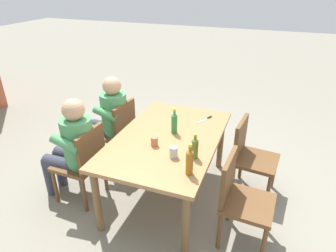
{
  "coord_description": "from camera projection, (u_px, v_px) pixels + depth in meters",
  "views": [
    {
      "loc": [
        -2.47,
        -0.92,
        2.23
      ],
      "look_at": [
        0.0,
        0.0,
        0.87
      ],
      "focal_mm": 31.37,
      "sensor_mm": 36.0,
      "label": 1
    }
  ],
  "objects": [
    {
      "name": "bottle_green",
      "position": [
        174.0,
        123.0,
        3.03
      ],
      "size": [
        0.06,
        0.06,
        0.28
      ],
      "color": "#287A38",
      "rests_on": "dining_table"
    },
    {
      "name": "person_in_plaid_shirt",
      "position": [
        109.0,
        117.0,
        3.65
      ],
      "size": [
        0.47,
        0.61,
        1.18
      ],
      "color": "#4C935B",
      "rests_on": "ground_plane"
    },
    {
      "name": "cup_terracotta",
      "position": [
        154.0,
        141.0,
        2.83
      ],
      "size": [
        0.07,
        0.07,
        0.09
      ],
      "primitive_type": "cylinder",
      "color": "#BC6B47",
      "rests_on": "dining_table"
    },
    {
      "name": "chair_near_left",
      "position": [
        240.0,
        196.0,
        2.59
      ],
      "size": [
        0.47,
        0.47,
        0.87
      ],
      "color": "brown",
      "rests_on": "ground_plane"
    },
    {
      "name": "ground_plane",
      "position": [
        168.0,
        193.0,
        3.36
      ],
      "size": [
        24.0,
        24.0,
        0.0
      ],
      "primitive_type": "plane",
      "color": "gray"
    },
    {
      "name": "chair_far_left",
      "position": [
        84.0,
        161.0,
        3.08
      ],
      "size": [
        0.46,
        0.46,
        0.87
      ],
      "color": "brown",
      "rests_on": "ground_plane"
    },
    {
      "name": "bottle_amber",
      "position": [
        190.0,
        161.0,
        2.4
      ],
      "size": [
        0.06,
        0.06,
        0.29
      ],
      "color": "#996019",
      "rests_on": "dining_table"
    },
    {
      "name": "chair_near_right",
      "position": [
        250.0,
        154.0,
        3.2
      ],
      "size": [
        0.49,
        0.49,
        0.87
      ],
      "color": "brown",
      "rests_on": "ground_plane"
    },
    {
      "name": "bottle_olive",
      "position": [
        195.0,
        148.0,
        2.62
      ],
      "size": [
        0.06,
        0.06,
        0.25
      ],
      "color": "#566623",
      "rests_on": "dining_table"
    },
    {
      "name": "cup_steel",
      "position": [
        174.0,
        152.0,
        2.65
      ],
      "size": [
        0.08,
        0.08,
        0.11
      ],
      "primitive_type": "cylinder",
      "color": "#B2B7BC",
      "rests_on": "dining_table"
    },
    {
      "name": "chair_far_right",
      "position": [
        118.0,
        130.0,
        3.69
      ],
      "size": [
        0.48,
        0.48,
        0.87
      ],
      "color": "brown",
      "rests_on": "ground_plane"
    },
    {
      "name": "dining_table",
      "position": [
        168.0,
        143.0,
        3.06
      ],
      "size": [
        1.62,
        1.02,
        0.75
      ],
      "color": "#A37547",
      "rests_on": "ground_plane"
    },
    {
      "name": "person_in_white_shirt",
      "position": [
        73.0,
        145.0,
        3.04
      ],
      "size": [
        0.47,
        0.61,
        1.18
      ],
      "color": "#4C935B",
      "rests_on": "ground_plane"
    },
    {
      "name": "table_knife",
      "position": [
        206.0,
        119.0,
        3.37
      ],
      "size": [
        0.23,
        0.12,
        0.01
      ],
      "color": "silver",
      "rests_on": "dining_table"
    }
  ]
}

